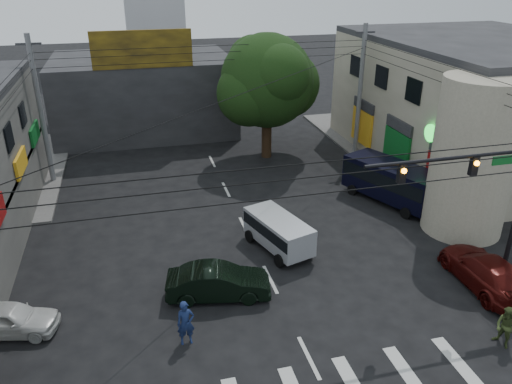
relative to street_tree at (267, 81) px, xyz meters
name	(u,v)px	position (x,y,z in m)	size (l,w,h in m)	color
ground	(284,307)	(-4.00, -17.00, -5.47)	(160.00, 160.00, 0.00)	black
sidewalk_far_right	(430,136)	(14.00, 1.00, -5.40)	(16.00, 16.00, 0.15)	#514F4C
building_right	(478,104)	(14.00, -4.00, -1.47)	(14.00, 18.00, 8.00)	gray
corner_column	(473,158)	(7.00, -13.00, -1.47)	(4.00, 4.00, 8.00)	gray
building_far	(144,94)	(-8.00, 9.00, -2.47)	(14.00, 10.00, 6.00)	#232326
billboard	(142,49)	(-8.00, 4.10, 1.83)	(7.00, 0.30, 2.60)	olive
street_tree	(267,81)	(0.00, 0.00, 0.00)	(6.40, 6.40, 8.70)	black
traffic_gantry	(487,189)	(3.82, -18.00, -0.64)	(7.10, 0.35, 7.20)	black
utility_pole_far_left	(41,112)	(-14.50, -1.00, -0.87)	(0.32, 0.32, 9.20)	#59595B
utility_pole_far_right	(360,92)	(6.50, -1.00, -0.87)	(0.32, 0.32, 9.20)	#59595B
dark_sedan	(218,282)	(-6.44, -15.65, -4.76)	(4.51, 2.28, 1.42)	black
white_compact	(9,319)	(-14.50, -15.87, -4.86)	(3.86, 2.28, 1.23)	silver
maroon_sedan	(486,271)	(4.87, -17.76, -4.74)	(2.22, 5.10, 1.46)	#430C09
silver_minivan	(278,234)	(-2.91, -12.60, -4.63)	(2.72, 4.23, 1.68)	#B4B6BC
navy_van	(392,183)	(5.05, -9.01, -4.32)	(4.28, 6.14, 2.30)	black
traffic_officer	(186,323)	(-8.10, -18.12, -4.58)	(0.68, 0.47, 1.79)	#142149
pedestrian_olive	(506,327)	(3.10, -21.17, -4.65)	(0.83, 0.95, 1.65)	#374620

